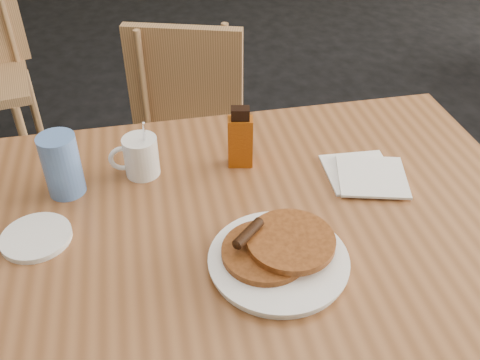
# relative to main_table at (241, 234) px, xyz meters

# --- Properties ---
(main_table) EXTENTS (1.34, 0.91, 0.75)m
(main_table) POSITION_rel_main_table_xyz_m (0.00, 0.00, 0.00)
(main_table) COLOR brown
(main_table) RESTS_ON floor
(chair_main_far) EXTENTS (0.49, 0.50, 0.86)m
(chair_main_far) POSITION_rel_main_table_xyz_m (-0.03, 0.71, -0.20)
(chair_main_far) COLOR tan
(chair_main_far) RESTS_ON floor
(pancake_plate) EXTENTS (0.27, 0.27, 0.07)m
(pancake_plate) POSITION_rel_main_table_xyz_m (0.05, -0.13, 0.06)
(pancake_plate) COLOR white
(pancake_plate) RESTS_ON main_table
(coffee_mug) EXTENTS (0.11, 0.08, 0.15)m
(coffee_mug) POSITION_rel_main_table_xyz_m (-0.19, 0.21, 0.09)
(coffee_mug) COLOR white
(coffee_mug) RESTS_ON main_table
(syrup_bottle) EXTENTS (0.06, 0.05, 0.15)m
(syrup_bottle) POSITION_rel_main_table_xyz_m (0.04, 0.20, 0.11)
(syrup_bottle) COLOR maroon
(syrup_bottle) RESTS_ON main_table
(napkin_stack) EXTENTS (0.19, 0.20, 0.01)m
(napkin_stack) POSITION_rel_main_table_xyz_m (0.32, 0.09, 0.05)
(napkin_stack) COLOR white
(napkin_stack) RESTS_ON main_table
(blue_tumbler) EXTENTS (0.10, 0.10, 0.14)m
(blue_tumbler) POSITION_rel_main_table_xyz_m (-0.36, 0.18, 0.11)
(blue_tumbler) COLOR #547DC7
(blue_tumbler) RESTS_ON main_table
(side_saucer) EXTENTS (0.18, 0.18, 0.01)m
(side_saucer) POSITION_rel_main_table_xyz_m (-0.41, 0.03, 0.05)
(side_saucer) COLOR white
(side_saucer) RESTS_ON main_table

